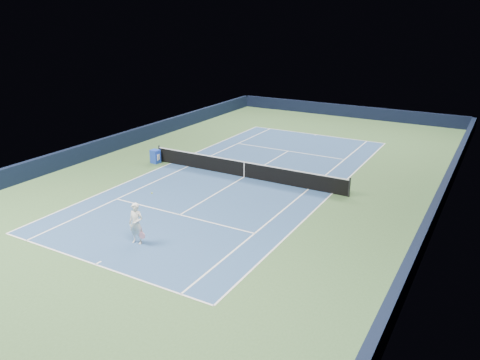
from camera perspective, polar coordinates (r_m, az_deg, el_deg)
The scene contains 19 objects.
ground at distance 27.93m, azimuth 0.51°, elevation 0.36°, with size 40.00×40.00×0.00m, color #3B5D33.
wall_far at distance 45.56m, azimuth 12.92°, elevation 8.21°, with size 22.00×0.35×1.10m, color black.
wall_right at distance 24.69m, azimuth 23.04°, elevation -2.59°, with size 0.35×40.00×1.10m, color black.
wall_left at distance 34.15m, azimuth -15.59°, elevation 4.21°, with size 0.35×40.00×1.10m, color black.
court_surface at distance 27.93m, azimuth 0.51°, elevation 0.37°, with size 10.97×23.77×0.01m, color navy.
baseline_far at distance 38.32m, azimuth 9.27°, elevation 5.49°, with size 10.97×0.08×0.00m, color white.
baseline_near at distance 19.35m, azimuth -17.22°, elevation -9.81°, with size 10.97×0.08×0.00m, color white.
sideline_doubles_right at distance 25.87m, azimuth 11.18°, elevation -1.62°, with size 0.08×23.77×0.00m, color white.
sideline_doubles_left at distance 30.84m, azimuth -8.42°, elevation 2.05°, with size 0.08×23.77×0.00m, color white.
sideline_singles_right at distance 26.29m, azimuth 8.36°, elevation -1.10°, with size 0.08×23.77×0.00m, color white.
sideline_singles_left at distance 30.05m, azimuth -6.35°, elevation 1.67°, with size 0.08×23.77×0.00m, color white.
service_line_far at distance 33.40m, azimuth 5.89°, elevation 3.54°, with size 8.23×0.08×0.00m, color white.
service_line_near at distance 22.95m, azimuth -7.34°, elevation -4.23°, with size 8.23×0.08×0.00m, color white.
center_service_line at distance 27.93m, azimuth 0.51°, elevation 0.38°, with size 0.08×12.80×0.00m, color white.
center_mark_far at distance 38.18m, azimuth 9.19°, elevation 5.45°, with size 0.08×0.30×0.00m, color white.
center_mark_near at distance 19.44m, azimuth -16.89°, elevation -9.64°, with size 0.08×0.30×0.00m, color white.
tennis_net at distance 27.77m, azimuth 0.52°, elevation 1.34°, with size 12.90×0.10×1.07m.
sponsor_cube at distance 30.96m, azimuth -10.27°, elevation 2.85°, with size 0.62×0.54×0.88m.
tennis_player at distance 20.19m, azimuth -12.53°, elevation -5.21°, with size 0.84×1.29×2.00m.
Camera 1 is at (12.85, -23.01, 9.26)m, focal length 35.00 mm.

